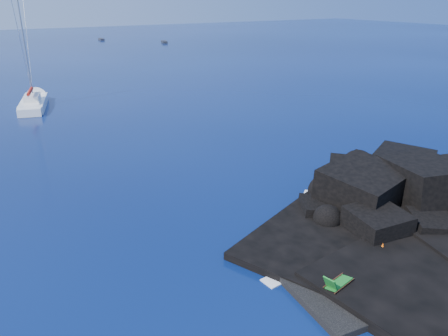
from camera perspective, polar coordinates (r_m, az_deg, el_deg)
The scene contains 11 objects.
ground at distance 21.08m, azimuth 10.61°, elevation -18.31°, with size 400.00×400.00×0.00m, color #030F39.
headland at distance 31.43m, azimuth 25.08°, elevation -5.84°, with size 24.00×24.00×3.60m, color black, non-canonical shape.
beach at distance 24.06m, azimuth 18.11°, elevation -13.48°, with size 8.50×6.00×0.70m, color black.
surf_foam at distance 26.92m, azimuth 11.65°, elevation -8.75°, with size 10.00×8.00×0.06m, color white, non-canonical shape.
sailboat at distance 61.79m, azimuth -23.54°, elevation 7.28°, with size 2.87×13.71×14.37m, color white, non-canonical shape.
deck_chair at distance 21.94m, azimuth 14.82°, elevation -13.86°, with size 1.70×0.74×1.17m, color #197122, non-canonical shape.
towel at distance 24.19m, azimuth 23.71°, elevation -13.08°, with size 1.73×0.82×0.05m, color white.
sunbather at distance 24.12m, azimuth 23.76°, elevation -12.82°, with size 1.60×0.39×0.21m, color #E6A379, non-canonical shape.
marker_cone at distance 25.75m, azimuth 19.99°, elevation -9.67°, with size 0.33×0.33×0.50m, color #F95C0D.
distant_boat_a at distance 152.31m, azimuth -15.72°, elevation 15.79°, with size 1.27×4.09×0.54m, color #2B2B30.
distant_boat_b at distance 139.47m, azimuth -7.80°, elevation 15.90°, with size 1.37×4.39×0.59m, color #242529.
Camera 1 is at (-11.36, -11.66, 13.40)m, focal length 35.00 mm.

